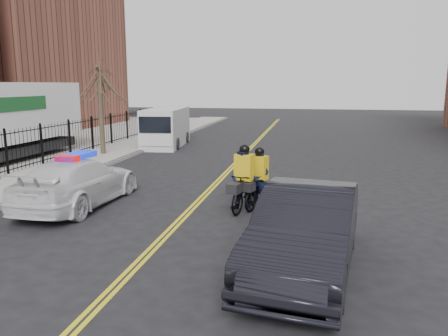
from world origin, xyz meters
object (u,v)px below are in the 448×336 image
police_cruiser (78,182)px  cyclist_far (244,185)px  cargo_van (166,128)px  cyclist_near (259,186)px  dark_sedan (306,230)px

police_cruiser → cyclist_far: bearing=-173.9°
cargo_van → cyclist_near: bearing=-65.8°
police_cruiser → dark_sedan: 8.27m
dark_sedan → cyclist_far: 4.60m
dark_sedan → cyclist_near: size_ratio=2.55×
cargo_van → cyclist_far: size_ratio=2.72×
cyclist_near → dark_sedan: bearing=-50.7°
police_cruiser → cargo_van: cargo_van is taller
dark_sedan → cyclist_near: cyclist_near is taller
dark_sedan → police_cruiser: bearing=160.9°
police_cruiser → cyclist_near: bearing=-169.4°
cargo_van → cyclist_near: 15.04m
cyclist_near → cyclist_far: 0.66m
cyclist_far → cargo_van: bearing=133.4°
dark_sedan → cyclist_near: (-1.56, 4.66, -0.21)m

